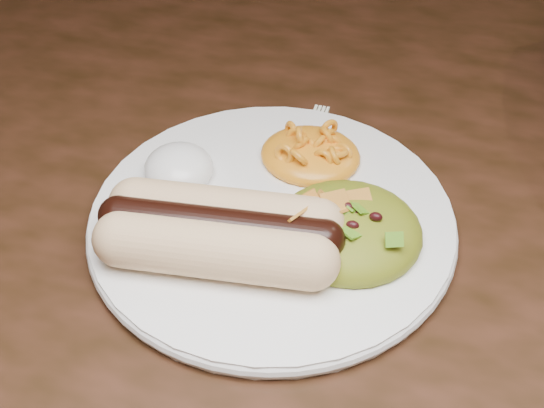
# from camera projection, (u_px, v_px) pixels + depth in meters

# --- Properties ---
(table) EXTENTS (1.60, 0.90, 0.75)m
(table) POSITION_uv_depth(u_px,v_px,m) (424.00, 222.00, 0.69)
(table) COLOR #412116
(table) RESTS_ON floor
(plate) EXTENTS (0.30, 0.30, 0.01)m
(plate) POSITION_uv_depth(u_px,v_px,m) (272.00, 221.00, 0.55)
(plate) COLOR white
(plate) RESTS_ON table
(hotdog) EXTENTS (0.14, 0.08, 0.04)m
(hotdog) POSITION_uv_depth(u_px,v_px,m) (220.00, 231.00, 0.50)
(hotdog) COLOR #FFCA97
(hotdog) RESTS_ON plate
(mac_and_cheese) EXTENTS (0.10, 0.10, 0.03)m
(mac_and_cheese) POSITION_uv_depth(u_px,v_px,m) (311.00, 144.00, 0.58)
(mac_and_cheese) COLOR #FCAE17
(mac_and_cheese) RESTS_ON plate
(sour_cream) EXTENTS (0.06, 0.06, 0.03)m
(sour_cream) POSITION_uv_depth(u_px,v_px,m) (178.00, 160.00, 0.56)
(sour_cream) COLOR white
(sour_cream) RESTS_ON plate
(taco_salad) EXTENTS (0.10, 0.10, 0.05)m
(taco_salad) POSITION_uv_depth(u_px,v_px,m) (349.00, 220.00, 0.51)
(taco_salad) COLOR #9C691A
(taco_salad) RESTS_ON plate
(fork) EXTENTS (0.07, 0.12, 0.00)m
(fork) POSITION_uv_depth(u_px,v_px,m) (299.00, 166.00, 0.60)
(fork) COLOR white
(fork) RESTS_ON table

